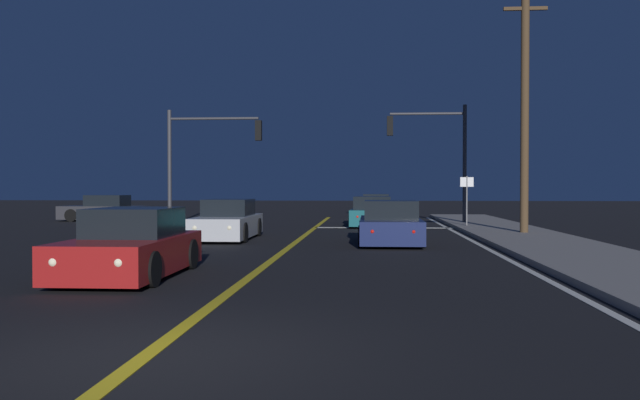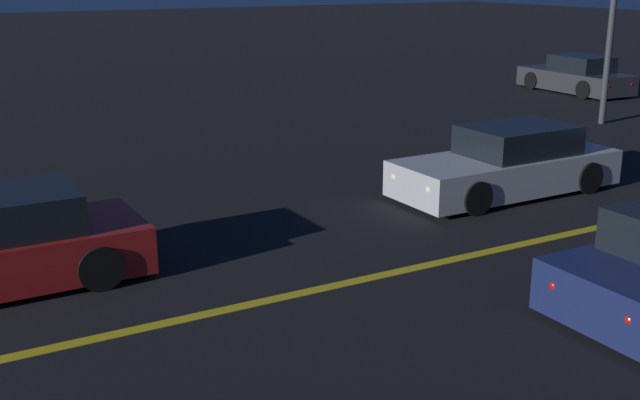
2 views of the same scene
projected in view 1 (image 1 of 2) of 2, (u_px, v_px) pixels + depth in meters
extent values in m
plane|color=black|center=(147.00, 356.00, 6.99)|extent=(160.00, 160.00, 0.00)
cube|color=gray|center=(560.00, 249.00, 18.28)|extent=(3.20, 42.69, 0.15)
cube|color=gold|center=(286.00, 250.00, 18.82)|extent=(0.20, 40.32, 0.01)
cube|color=silver|center=(491.00, 251.00, 18.41)|extent=(0.16, 40.32, 0.01)
cube|color=silver|center=(384.00, 228.00, 28.93)|extent=(5.90, 0.50, 0.01)
cube|color=#2D2D33|center=(103.00, 213.00, 34.72)|extent=(4.28, 1.92, 0.68)
cube|color=black|center=(107.00, 201.00, 34.68)|extent=(2.00, 1.58, 0.60)
cylinder|color=black|center=(71.00, 215.00, 34.06)|extent=(0.65, 0.25, 0.64)
cylinder|color=black|center=(86.00, 214.00, 35.68)|extent=(0.65, 0.25, 0.64)
cylinder|color=black|center=(121.00, 216.00, 33.76)|extent=(0.65, 0.25, 0.64)
cylinder|color=black|center=(133.00, 214.00, 35.38)|extent=(0.65, 0.25, 0.64)
sphere|color=#FFF4CC|center=(60.00, 211.00, 34.41)|extent=(0.18, 0.18, 0.18)
sphere|color=#FFF4CC|center=(70.00, 210.00, 35.49)|extent=(0.18, 0.18, 0.18)
sphere|color=red|center=(137.00, 212.00, 33.95)|extent=(0.14, 0.14, 0.14)
sphere|color=red|center=(145.00, 211.00, 35.02)|extent=(0.14, 0.14, 0.14)
cube|color=navy|center=(390.00, 229.00, 20.87)|extent=(1.85, 4.58, 0.68)
cube|color=black|center=(390.00, 210.00, 20.59)|extent=(1.59, 2.11, 0.60)
cylinder|color=black|center=(363.00, 230.00, 22.35)|extent=(0.22, 0.64, 0.64)
cylinder|color=black|center=(415.00, 230.00, 22.23)|extent=(0.22, 0.64, 0.64)
cylinder|color=black|center=(362.00, 236.00, 19.52)|extent=(0.22, 0.64, 0.64)
cylinder|color=black|center=(422.00, 237.00, 19.40)|extent=(0.22, 0.64, 0.64)
sphere|color=#FFF4CC|center=(371.00, 223.00, 23.13)|extent=(0.18, 0.18, 0.18)
sphere|color=#FFF4CC|center=(405.00, 223.00, 23.05)|extent=(0.18, 0.18, 0.18)
sphere|color=red|center=(372.00, 231.00, 18.68)|extent=(0.14, 0.14, 0.14)
sphere|color=red|center=(414.00, 232.00, 18.60)|extent=(0.14, 0.14, 0.14)
cube|color=#B2B5BA|center=(227.00, 226.00, 22.64)|extent=(1.76, 4.68, 0.68)
cube|color=black|center=(229.00, 208.00, 22.91)|extent=(1.50, 2.16, 0.60)
cylinder|color=black|center=(243.00, 233.00, 21.16)|extent=(0.23, 0.64, 0.64)
cylinder|color=black|center=(193.00, 232.00, 21.25)|extent=(0.23, 0.64, 0.64)
cylinder|color=black|center=(257.00, 227.00, 24.04)|extent=(0.23, 0.64, 0.64)
cylinder|color=black|center=(213.00, 227.00, 24.14)|extent=(0.23, 0.64, 0.64)
sphere|color=#FFF4CC|center=(230.00, 228.00, 20.34)|extent=(0.18, 0.18, 0.18)
sphere|color=#FFF4CC|center=(195.00, 228.00, 20.41)|extent=(0.18, 0.18, 0.18)
sphere|color=red|center=(254.00, 220.00, 24.89)|extent=(0.14, 0.14, 0.14)
sphere|color=red|center=(225.00, 220.00, 24.95)|extent=(0.14, 0.14, 0.14)
cube|color=maroon|center=(130.00, 255.00, 13.09)|extent=(1.80, 4.27, 0.68)
cube|color=black|center=(135.00, 223.00, 13.34)|extent=(1.54, 1.97, 0.60)
cylinder|color=black|center=(150.00, 269.00, 11.73)|extent=(0.22, 0.64, 0.64)
cylinder|color=black|center=(58.00, 269.00, 11.83)|extent=(0.22, 0.64, 0.64)
cylinder|color=black|center=(190.00, 254.00, 14.36)|extent=(0.22, 0.64, 0.64)
cylinder|color=black|center=(114.00, 254.00, 14.47)|extent=(0.22, 0.64, 0.64)
sphere|color=#FFF4CC|center=(119.00, 263.00, 10.99)|extent=(0.18, 0.18, 0.18)
sphere|color=#FFF4CC|center=(54.00, 262.00, 11.06)|extent=(0.18, 0.18, 0.18)
sphere|color=red|center=(186.00, 242.00, 15.13)|extent=(0.14, 0.14, 0.14)
sphere|color=red|center=(138.00, 242.00, 15.20)|extent=(0.14, 0.14, 0.14)
cube|color=silver|center=(377.00, 209.00, 40.06)|extent=(1.92, 4.44, 0.68)
cube|color=black|center=(377.00, 199.00, 39.79)|extent=(1.57, 2.08, 0.60)
cylinder|color=black|center=(364.00, 210.00, 41.50)|extent=(0.25, 0.65, 0.64)
cylinder|color=black|center=(390.00, 210.00, 41.31)|extent=(0.25, 0.65, 0.64)
cylinder|color=black|center=(362.00, 212.00, 38.81)|extent=(0.25, 0.65, 0.64)
cylinder|color=black|center=(390.00, 212.00, 38.62)|extent=(0.25, 0.65, 0.64)
sphere|color=#FFF4CC|center=(369.00, 207.00, 42.23)|extent=(0.18, 0.18, 0.18)
sphere|color=#FFF4CC|center=(386.00, 207.00, 42.10)|extent=(0.18, 0.18, 0.18)
sphere|color=red|center=(366.00, 209.00, 38.00)|extent=(0.14, 0.14, 0.14)
sphere|color=red|center=(385.00, 209.00, 37.88)|extent=(0.14, 0.14, 0.14)
cube|color=#195960|center=(372.00, 216.00, 30.09)|extent=(1.98, 4.52, 0.68)
cube|color=black|center=(372.00, 203.00, 29.81)|extent=(1.65, 2.10, 0.60)
cylinder|color=black|center=(355.00, 218.00, 31.56)|extent=(0.24, 0.65, 0.64)
cylinder|color=black|center=(392.00, 218.00, 31.39)|extent=(0.24, 0.65, 0.64)
cylinder|color=black|center=(351.00, 221.00, 28.80)|extent=(0.24, 0.65, 0.64)
cylinder|color=black|center=(392.00, 221.00, 28.63)|extent=(0.24, 0.65, 0.64)
sphere|color=#FFF4CC|center=(361.00, 213.00, 32.31)|extent=(0.18, 0.18, 0.18)
sphere|color=#FFF4CC|center=(385.00, 213.00, 32.20)|extent=(0.18, 0.18, 0.18)
sphere|color=red|center=(357.00, 217.00, 27.97)|extent=(0.14, 0.14, 0.14)
sphere|color=red|center=(385.00, 217.00, 27.86)|extent=(0.14, 0.14, 0.14)
cylinder|color=#38383D|center=(465.00, 165.00, 30.90)|extent=(0.18, 0.18, 5.53)
cylinder|color=#38383D|center=(427.00, 114.00, 30.98)|extent=(3.42, 0.12, 0.12)
cube|color=black|center=(390.00, 126.00, 31.12)|extent=(0.28, 0.28, 0.90)
sphere|color=red|center=(390.00, 120.00, 31.11)|extent=(0.22, 0.22, 0.22)
sphere|color=#4C2D05|center=(390.00, 126.00, 31.12)|extent=(0.22, 0.22, 0.22)
sphere|color=#0A3814|center=(390.00, 132.00, 31.12)|extent=(0.22, 0.22, 0.22)
cylinder|color=#38383D|center=(170.00, 168.00, 30.48)|extent=(0.18, 0.18, 5.24)
cylinder|color=#38383D|center=(214.00, 119.00, 30.29)|extent=(4.07, 0.12, 0.12)
cube|color=black|center=(259.00, 131.00, 30.15)|extent=(0.28, 0.28, 0.90)
sphere|color=red|center=(259.00, 124.00, 30.15)|extent=(0.22, 0.22, 0.22)
sphere|color=#4C2D05|center=(259.00, 131.00, 30.15)|extent=(0.22, 0.22, 0.22)
sphere|color=#0A3814|center=(259.00, 137.00, 30.16)|extent=(0.22, 0.22, 0.22)
cylinder|color=#4C3823|center=(525.00, 103.00, 23.76)|extent=(0.29, 0.29, 9.44)
cube|color=#4C3823|center=(525.00, 9.00, 23.70)|extent=(1.52, 0.12, 0.12)
cylinder|color=slate|center=(467.00, 202.00, 28.17)|extent=(0.06, 0.06, 2.22)
cube|color=white|center=(467.00, 182.00, 28.15)|extent=(0.56, 0.08, 0.40)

